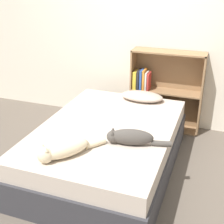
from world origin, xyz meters
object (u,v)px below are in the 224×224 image
Objects in this scene: bed at (107,148)px; cat_dark at (130,137)px; pillow at (142,96)px; cat_light at (64,149)px; bookshelf at (164,89)px.

cat_dark is (0.33, -0.26, 0.33)m from bed.
pillow is 1.50m from cat_light.
bed is 3.77× the size of pillow.
cat_light is at bearing -104.58° from bookshelf.
cat_dark is at bearing 166.44° from cat_light.
cat_light is (-0.15, -0.66, 0.33)m from bed.
cat_dark is (0.18, -1.08, 0.02)m from pillow.
bookshelf reaches higher than cat_light.
bed is 3.36× the size of cat_dark.
cat_light reaches higher than pillow.
cat_dark reaches higher than bed.
pillow is 0.93× the size of cat_light.
pillow is 0.45m from bookshelf.
bed is 3.52× the size of cat_light.
bed is at bearing -51.73° from cat_dark.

